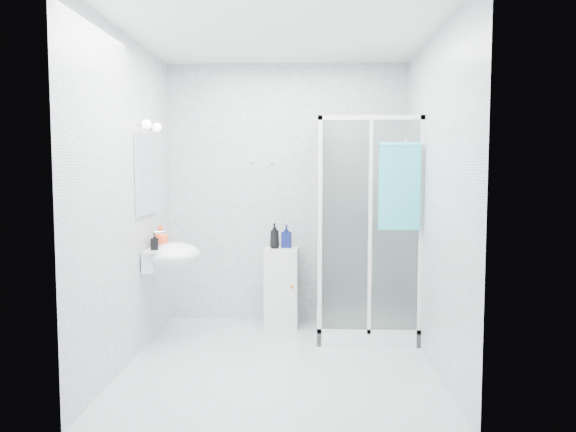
{
  "coord_description": "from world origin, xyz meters",
  "views": [
    {
      "loc": [
        0.24,
        -4.38,
        1.54
      ],
      "look_at": [
        0.05,
        0.35,
        1.15
      ],
      "focal_mm": 35.0,
      "sensor_mm": 36.0,
      "label": 1
    }
  ],
  "objects_px": {
    "shampoo_bottle_a": "(275,236)",
    "soap_dispenser_black": "(155,242)",
    "soap_dispenser_orange": "(160,236)",
    "wall_basin": "(171,255)",
    "storage_cabinet": "(282,287)",
    "hand_towel": "(400,184)",
    "shampoo_bottle_b": "(286,236)",
    "shower_enclosure": "(356,288)"
  },
  "relations": [
    {
      "from": "shampoo_bottle_a",
      "to": "storage_cabinet",
      "type": "bearing_deg",
      "value": 27.13
    },
    {
      "from": "soap_dispenser_orange",
      "to": "shower_enclosure",
      "type": "bearing_deg",
      "value": 6.92
    },
    {
      "from": "hand_towel",
      "to": "soap_dispenser_orange",
      "type": "height_order",
      "value": "hand_towel"
    },
    {
      "from": "storage_cabinet",
      "to": "shampoo_bottle_b",
      "type": "distance_m",
      "value": 0.5
    },
    {
      "from": "wall_basin",
      "to": "soap_dispenser_orange",
      "type": "distance_m",
      "value": 0.22
    },
    {
      "from": "storage_cabinet",
      "to": "wall_basin",
      "type": "bearing_deg",
      "value": -144.43
    },
    {
      "from": "wall_basin",
      "to": "shampoo_bottle_a",
      "type": "height_order",
      "value": "shampoo_bottle_a"
    },
    {
      "from": "wall_basin",
      "to": "soap_dispenser_black",
      "type": "bearing_deg",
      "value": -119.62
    },
    {
      "from": "wall_basin",
      "to": "soap_dispenser_orange",
      "type": "bearing_deg",
      "value": 138.86
    },
    {
      "from": "shower_enclosure",
      "to": "hand_towel",
      "type": "distance_m",
      "value": 1.1
    },
    {
      "from": "storage_cabinet",
      "to": "soap_dispenser_black",
      "type": "height_order",
      "value": "soap_dispenser_black"
    },
    {
      "from": "wall_basin",
      "to": "shampoo_bottle_a",
      "type": "xyz_separation_m",
      "value": [
        0.88,
        0.56,
        0.11
      ]
    },
    {
      "from": "storage_cabinet",
      "to": "hand_towel",
      "type": "bearing_deg",
      "value": -30.47
    },
    {
      "from": "shower_enclosure",
      "to": "storage_cabinet",
      "type": "bearing_deg",
      "value": 158.12
    },
    {
      "from": "wall_basin",
      "to": "storage_cabinet",
      "type": "xyz_separation_m",
      "value": [
        0.95,
        0.6,
        -0.41
      ]
    },
    {
      "from": "shampoo_bottle_b",
      "to": "soap_dispenser_orange",
      "type": "bearing_deg",
      "value": -154.56
    },
    {
      "from": "storage_cabinet",
      "to": "soap_dispenser_black",
      "type": "bearing_deg",
      "value": -140.47
    },
    {
      "from": "shower_enclosure",
      "to": "hand_towel",
      "type": "bearing_deg",
      "value": -51.56
    },
    {
      "from": "hand_towel",
      "to": "shower_enclosure",
      "type": "bearing_deg",
      "value": 128.44
    },
    {
      "from": "shampoo_bottle_a",
      "to": "shower_enclosure",
      "type": "bearing_deg",
      "value": -17.66
    },
    {
      "from": "shampoo_bottle_a",
      "to": "soap_dispenser_orange",
      "type": "relative_size",
      "value": 1.35
    },
    {
      "from": "shampoo_bottle_a",
      "to": "shampoo_bottle_b",
      "type": "height_order",
      "value": "shampoo_bottle_a"
    },
    {
      "from": "wall_basin",
      "to": "soap_dispenser_orange",
      "type": "relative_size",
      "value": 3.1
    },
    {
      "from": "hand_towel",
      "to": "soap_dispenser_black",
      "type": "relative_size",
      "value": 5.16
    },
    {
      "from": "storage_cabinet",
      "to": "shampoo_bottle_b",
      "type": "relative_size",
      "value": 3.49
    },
    {
      "from": "shampoo_bottle_b",
      "to": "shampoo_bottle_a",
      "type": "bearing_deg",
      "value": -150.33
    },
    {
      "from": "hand_towel",
      "to": "shampoo_bottle_b",
      "type": "distance_m",
      "value": 1.32
    },
    {
      "from": "wall_basin",
      "to": "storage_cabinet",
      "type": "distance_m",
      "value": 1.19
    },
    {
      "from": "soap_dispenser_orange",
      "to": "soap_dispenser_black",
      "type": "distance_m",
      "value": 0.27
    },
    {
      "from": "soap_dispenser_orange",
      "to": "wall_basin",
      "type": "bearing_deg",
      "value": -41.14
    },
    {
      "from": "soap_dispenser_black",
      "to": "storage_cabinet",
      "type": "bearing_deg",
      "value": 36.24
    },
    {
      "from": "shower_enclosure",
      "to": "shampoo_bottle_b",
      "type": "relative_size",
      "value": 8.94
    },
    {
      "from": "storage_cabinet",
      "to": "hand_towel",
      "type": "relative_size",
      "value": 1.06
    },
    {
      "from": "shampoo_bottle_a",
      "to": "soap_dispenser_black",
      "type": "relative_size",
      "value": 1.72
    },
    {
      "from": "storage_cabinet",
      "to": "shampoo_bottle_a",
      "type": "distance_m",
      "value": 0.52
    },
    {
      "from": "shampoo_bottle_b",
      "to": "soap_dispenser_orange",
      "type": "height_order",
      "value": "soap_dispenser_orange"
    },
    {
      "from": "shampoo_bottle_a",
      "to": "soap_dispenser_orange",
      "type": "bearing_deg",
      "value": -155.06
    },
    {
      "from": "shampoo_bottle_a",
      "to": "shampoo_bottle_b",
      "type": "distance_m",
      "value": 0.13
    },
    {
      "from": "shampoo_bottle_a",
      "to": "soap_dispenser_orange",
      "type": "xyz_separation_m",
      "value": [
        -0.99,
        -0.46,
        0.05
      ]
    },
    {
      "from": "soap_dispenser_orange",
      "to": "hand_towel",
      "type": "bearing_deg",
      "value": -5.09
    },
    {
      "from": "soap_dispenser_black",
      "to": "hand_towel",
      "type": "bearing_deg",
      "value": 2.2
    },
    {
      "from": "wall_basin",
      "to": "shower_enclosure",
      "type": "bearing_deg",
      "value": 10.81
    }
  ]
}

